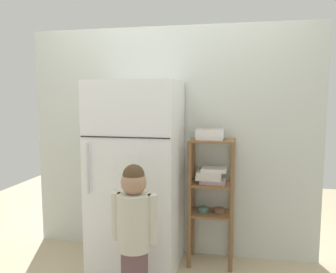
{
  "coord_description": "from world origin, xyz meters",
  "views": [
    {
      "loc": [
        0.6,
        -2.68,
        1.45
      ],
      "look_at": [
        0.05,
        0.02,
        1.14
      ],
      "focal_mm": 36.21,
      "sensor_mm": 36.0,
      "label": 1
    }
  ],
  "objects_px": {
    "refrigerator": "(137,176)",
    "pantry_shelf_unit": "(211,188)",
    "child_standing": "(134,221)",
    "fruit_bin": "(209,135)"
  },
  "relations": [
    {
      "from": "refrigerator",
      "to": "pantry_shelf_unit",
      "type": "xyz_separation_m",
      "value": [
        0.62,
        0.17,
        -0.12
      ]
    },
    {
      "from": "refrigerator",
      "to": "child_standing",
      "type": "bearing_deg",
      "value": -75.21
    },
    {
      "from": "child_standing",
      "to": "refrigerator",
      "type": "bearing_deg",
      "value": 104.79
    },
    {
      "from": "child_standing",
      "to": "fruit_bin",
      "type": "bearing_deg",
      "value": 58.69
    },
    {
      "from": "refrigerator",
      "to": "pantry_shelf_unit",
      "type": "distance_m",
      "value": 0.65
    },
    {
      "from": "refrigerator",
      "to": "fruit_bin",
      "type": "distance_m",
      "value": 0.7
    },
    {
      "from": "pantry_shelf_unit",
      "to": "fruit_bin",
      "type": "height_order",
      "value": "fruit_bin"
    },
    {
      "from": "pantry_shelf_unit",
      "to": "fruit_bin",
      "type": "relative_size",
      "value": 4.72
    },
    {
      "from": "child_standing",
      "to": "pantry_shelf_unit",
      "type": "bearing_deg",
      "value": 56.9
    },
    {
      "from": "refrigerator",
      "to": "pantry_shelf_unit",
      "type": "height_order",
      "value": "refrigerator"
    }
  ]
}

